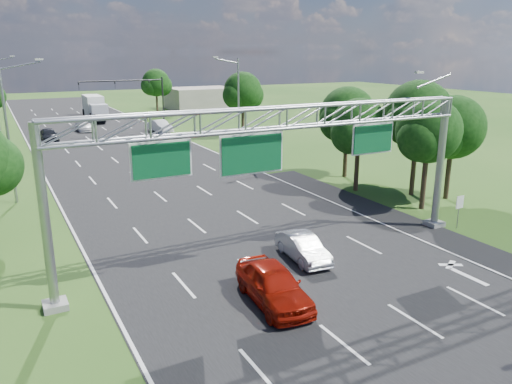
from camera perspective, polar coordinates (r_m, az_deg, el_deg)
ground at (r=42.28m, az=-10.01°, el=0.95°), size 220.00×220.00×0.00m
road at (r=42.28m, az=-10.01°, el=0.95°), size 18.00×180.00×0.02m
road_flare at (r=33.97m, az=15.70°, el=-3.07°), size 3.00×30.00×0.02m
sign_gantry at (r=24.85m, az=3.27°, el=7.12°), size 23.50×1.00×9.56m
regulatory_sign at (r=33.15m, az=22.24°, el=-1.40°), size 0.60×0.08×2.10m
traffic_signal at (r=76.83m, az=-13.19°, el=11.25°), size 12.21×0.24×7.00m
streetlight_l_near at (r=39.34m, az=-26.32°, el=6.77°), size 2.97×0.22×10.16m
streetlight_r_mid at (r=54.68m, az=-2.21°, el=10.43°), size 2.97×0.22×10.16m
tree_cluster_right at (r=39.55m, az=15.98°, el=7.44°), size 9.91×14.60×8.68m
tree_verge_rd at (r=63.96m, az=-1.49°, el=11.25°), size 5.76×4.80×8.28m
tree_verge_re at (r=91.15m, az=-11.32°, el=12.01°), size 5.76×4.80×7.84m
building_right at (r=98.40m, az=-6.29°, el=10.60°), size 12.00×9.00×4.00m
red_coupe at (r=22.02m, az=2.00°, el=-10.53°), size 2.49×5.22×1.72m
silver_sedan at (r=26.51m, az=5.36°, el=-6.33°), size 1.80×4.20×1.35m
car_queue_a at (r=73.91m, az=-19.10°, el=7.16°), size 2.17×4.90×1.40m
car_queue_b at (r=81.67m, az=-17.93°, el=7.97°), size 2.83×5.05×1.33m
car_queue_c at (r=66.68m, az=-22.59°, el=6.05°), size 2.00×4.71×1.59m
car_queue_d at (r=70.09m, az=-10.89°, el=7.40°), size 2.32×5.09×1.62m
box_truck at (r=89.49m, az=-17.98°, el=9.24°), size 2.85×9.32×3.51m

